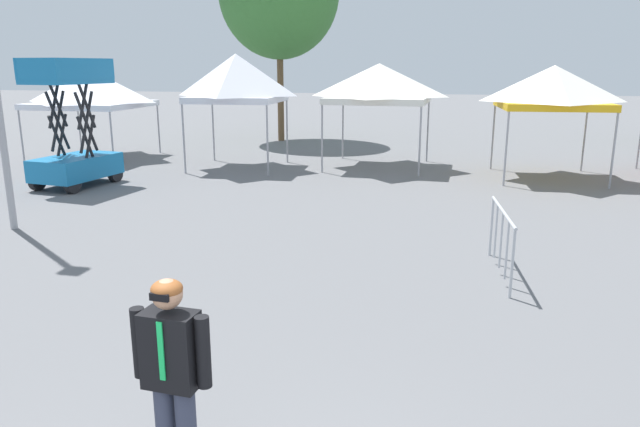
{
  "coord_description": "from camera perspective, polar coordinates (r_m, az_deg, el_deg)",
  "views": [
    {
      "loc": [
        1.3,
        -2.43,
        3.28
      ],
      "look_at": [
        -0.31,
        5.26,
        1.3
      ],
      "focal_mm": 32.89,
      "sensor_mm": 36.0,
      "label": 1
    }
  ],
  "objects": [
    {
      "name": "canopy_tent_left_of_center",
      "position": [
        22.87,
        -21.47,
        11.28
      ],
      "size": [
        3.59,
        3.59,
        3.2
      ],
      "color": "#9E9EA3",
      "rests_on": "ground"
    },
    {
      "name": "canopy_tent_behind_left",
      "position": [
        19.44,
        -8.14,
        12.91
      ],
      "size": [
        2.91,
        2.91,
        3.66
      ],
      "color": "#9E9EA3",
      "rests_on": "ground"
    },
    {
      "name": "canopy_tent_center",
      "position": [
        19.53,
        5.76,
        12.49
      ],
      "size": [
        3.33,
        3.33,
        3.36
      ],
      "color": "#9E9EA3",
      "rests_on": "ground"
    },
    {
      "name": "canopy_tent_right_of_center",
      "position": [
        18.67,
        21.74,
        11.36
      ],
      "size": [
        3.11,
        3.11,
        3.3
      ],
      "color": "#9E9EA3",
      "rests_on": "ground"
    },
    {
      "name": "scissor_lift",
      "position": [
        17.71,
        -22.77,
        5.96
      ],
      "size": [
        1.71,
        2.47,
        3.48
      ],
      "color": "black",
      "rests_on": "ground"
    },
    {
      "name": "person_foreground",
      "position": [
        4.73,
        -14.17,
        -14.73
      ],
      "size": [
        0.65,
        0.28,
        1.78
      ],
      "color": "#33384C",
      "rests_on": "ground"
    },
    {
      "name": "crowd_barrier_mid_lot",
      "position": [
        9.75,
        17.28,
        -1.52
      ],
      "size": [
        0.2,
        2.1,
        1.08
      ],
      "color": "#B7BABF",
      "rests_on": "ground"
    }
  ]
}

